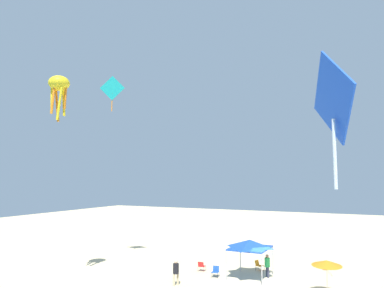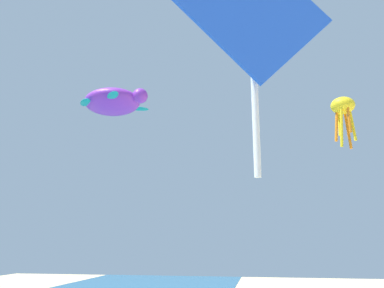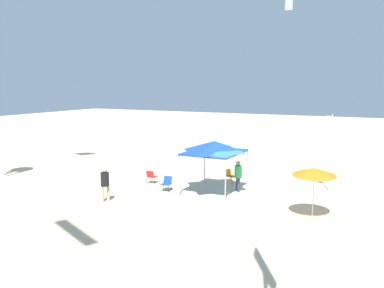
{
  "view_description": "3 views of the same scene",
  "coord_description": "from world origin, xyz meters",
  "px_view_note": "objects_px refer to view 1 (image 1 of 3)",
  "views": [
    {
      "loc": [
        -6.68,
        27.61,
        7.66
      ],
      "look_at": [
        -0.14,
        14.06,
        9.15
      ],
      "focal_mm": 33.63,
      "sensor_mm": 36.0,
      "label": 1
    },
    {
      "loc": [
        -12.72,
        13.65,
        6.26
      ],
      "look_at": [
        -0.14,
        15.83,
        9.3
      ],
      "focal_mm": 37.6,
      "sensor_mm": 36.0,
      "label": 2
    },
    {
      "loc": [
        -7.47,
        20.72,
        6.11
      ],
      "look_at": [
        3.23,
        -0.55,
        2.65
      ],
      "focal_mm": 39.04,
      "sensor_mm": 36.0,
      "label": 3
    }
  ],
  "objects_px": {
    "folding_chair_near_cooler": "(201,266)",
    "person_beachcomber": "(176,270)",
    "folding_chair_right_of_tent": "(216,271)",
    "folding_chair_left_of_tent": "(259,265)",
    "banner_flag": "(331,243)",
    "kite_diamond_teal": "(112,89)",
    "kite_diamond_blue": "(333,103)",
    "person_far_stroller": "(267,264)",
    "kite_octopus_yellow": "(59,86)",
    "canopy_tent": "(250,244)",
    "beach_umbrella": "(327,263)"
  },
  "relations": [
    {
      "from": "banner_flag",
      "to": "folding_chair_near_cooler",
      "type": "bearing_deg",
      "value": 16.98
    },
    {
      "from": "folding_chair_right_of_tent",
      "to": "kite_diamond_blue",
      "type": "distance_m",
      "value": 19.37
    },
    {
      "from": "folding_chair_right_of_tent",
      "to": "person_beachcomber",
      "type": "height_order",
      "value": "person_beachcomber"
    },
    {
      "from": "folding_chair_left_of_tent",
      "to": "person_beachcomber",
      "type": "height_order",
      "value": "person_beachcomber"
    },
    {
      "from": "folding_chair_left_of_tent",
      "to": "person_far_stroller",
      "type": "relative_size",
      "value": 0.47
    },
    {
      "from": "folding_chair_near_cooler",
      "to": "person_beachcomber",
      "type": "xyz_separation_m",
      "value": [
        0.03,
        4.46,
        0.59
      ]
    },
    {
      "from": "kite_diamond_teal",
      "to": "kite_diamond_blue",
      "type": "bearing_deg",
      "value": 123.07
    },
    {
      "from": "canopy_tent",
      "to": "kite_octopus_yellow",
      "type": "distance_m",
      "value": 19.13
    },
    {
      "from": "kite_diamond_teal",
      "to": "person_far_stroller",
      "type": "bearing_deg",
      "value": 166.14
    },
    {
      "from": "folding_chair_near_cooler",
      "to": "kite_diamond_blue",
      "type": "relative_size",
      "value": 0.16
    },
    {
      "from": "folding_chair_near_cooler",
      "to": "folding_chair_left_of_tent",
      "type": "distance_m",
      "value": 4.88
    },
    {
      "from": "folding_chair_right_of_tent",
      "to": "kite_diamond_blue",
      "type": "bearing_deg",
      "value": -61.61
    },
    {
      "from": "folding_chair_left_of_tent",
      "to": "person_far_stroller",
      "type": "bearing_deg",
      "value": -127.55
    },
    {
      "from": "kite_diamond_teal",
      "to": "kite_octopus_yellow",
      "type": "height_order",
      "value": "kite_diamond_teal"
    },
    {
      "from": "folding_chair_near_cooler",
      "to": "person_beachcomber",
      "type": "height_order",
      "value": "person_beachcomber"
    },
    {
      "from": "person_beachcomber",
      "to": "kite_diamond_blue",
      "type": "relative_size",
      "value": 0.35
    },
    {
      "from": "folding_chair_near_cooler",
      "to": "folding_chair_left_of_tent",
      "type": "relative_size",
      "value": 1.0
    },
    {
      "from": "canopy_tent",
      "to": "kite_diamond_blue",
      "type": "xyz_separation_m",
      "value": [
        -7.48,
        14.14,
        7.9
      ]
    },
    {
      "from": "banner_flag",
      "to": "folding_chair_left_of_tent",
      "type": "bearing_deg",
      "value": 6.33
    },
    {
      "from": "folding_chair_right_of_tent",
      "to": "folding_chair_left_of_tent",
      "type": "bearing_deg",
      "value": 45.41
    },
    {
      "from": "person_far_stroller",
      "to": "person_beachcomber",
      "type": "height_order",
      "value": "person_beachcomber"
    },
    {
      "from": "folding_chair_right_of_tent",
      "to": "person_far_stroller",
      "type": "distance_m",
      "value": 4.12
    },
    {
      "from": "folding_chair_near_cooler",
      "to": "kite_octopus_yellow",
      "type": "height_order",
      "value": "kite_octopus_yellow"
    },
    {
      "from": "beach_umbrella",
      "to": "kite_diamond_teal",
      "type": "relative_size",
      "value": 0.72
    },
    {
      "from": "person_beachcomber",
      "to": "kite_diamond_teal",
      "type": "xyz_separation_m",
      "value": [
        7.99,
        -2.31,
        14.87
      ]
    },
    {
      "from": "folding_chair_left_of_tent",
      "to": "banner_flag",
      "type": "distance_m",
      "value": 6.2
    },
    {
      "from": "canopy_tent",
      "to": "folding_chair_right_of_tent",
      "type": "xyz_separation_m",
      "value": [
        2.56,
        0.93,
        -2.1
      ]
    },
    {
      "from": "folding_chair_near_cooler",
      "to": "kite_octopus_yellow",
      "type": "xyz_separation_m",
      "value": [
        7.79,
        8.73,
        14.22
      ]
    },
    {
      "from": "folding_chair_left_of_tent",
      "to": "banner_flag",
      "type": "bearing_deg",
      "value": -64.57
    },
    {
      "from": "person_beachcomber",
      "to": "folding_chair_left_of_tent",
      "type": "bearing_deg",
      "value": -1.32
    },
    {
      "from": "folding_chair_right_of_tent",
      "to": "kite_diamond_teal",
      "type": "bearing_deg",
      "value": 177.38
    },
    {
      "from": "folding_chair_left_of_tent",
      "to": "kite_diamond_teal",
      "type": "relative_size",
      "value": 0.25
    },
    {
      "from": "beach_umbrella",
      "to": "person_far_stroller",
      "type": "relative_size",
      "value": 1.35
    },
    {
      "from": "canopy_tent",
      "to": "beach_umbrella",
      "type": "bearing_deg",
      "value": 160.94
    },
    {
      "from": "banner_flag",
      "to": "kite_diamond_teal",
      "type": "xyz_separation_m",
      "value": [
        18.04,
        5.21,
        13.31
      ]
    },
    {
      "from": "beach_umbrella",
      "to": "person_beachcomber",
      "type": "bearing_deg",
      "value": 12.62
    },
    {
      "from": "beach_umbrella",
      "to": "person_beachcomber",
      "type": "distance_m",
      "value": 10.47
    },
    {
      "from": "beach_umbrella",
      "to": "canopy_tent",
      "type": "bearing_deg",
      "value": -19.06
    },
    {
      "from": "canopy_tent",
      "to": "folding_chair_left_of_tent",
      "type": "xyz_separation_m",
      "value": [
        0.04,
        -2.57,
        -2.1
      ]
    },
    {
      "from": "person_far_stroller",
      "to": "kite_diamond_blue",
      "type": "distance_m",
      "value": 18.73
    },
    {
      "from": "person_far_stroller",
      "to": "kite_octopus_yellow",
      "type": "bearing_deg",
      "value": 91.37
    },
    {
      "from": "folding_chair_right_of_tent",
      "to": "person_far_stroller",
      "type": "height_order",
      "value": "person_far_stroller"
    },
    {
      "from": "kite_diamond_teal",
      "to": "kite_octopus_yellow",
      "type": "distance_m",
      "value": 6.7
    },
    {
      "from": "person_far_stroller",
      "to": "kite_diamond_teal",
      "type": "distance_m",
      "value": 20.27
    },
    {
      "from": "canopy_tent",
      "to": "folding_chair_right_of_tent",
      "type": "bearing_deg",
      "value": 19.96
    },
    {
      "from": "folding_chair_left_of_tent",
      "to": "banner_flag",
      "type": "xyz_separation_m",
      "value": [
        -5.78,
        -0.64,
        2.16
      ]
    },
    {
      "from": "folding_chair_near_cooler",
      "to": "kite_diamond_blue",
      "type": "xyz_separation_m",
      "value": [
        -11.76,
        14.29,
        10.0
      ]
    },
    {
      "from": "person_beachcomber",
      "to": "kite_octopus_yellow",
      "type": "bearing_deg",
      "value": 149.36
    },
    {
      "from": "folding_chair_left_of_tent",
      "to": "person_beachcomber",
      "type": "bearing_deg",
      "value": 167.28
    },
    {
      "from": "folding_chair_right_of_tent",
      "to": "folding_chair_left_of_tent",
      "type": "distance_m",
      "value": 4.32
    }
  ]
}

